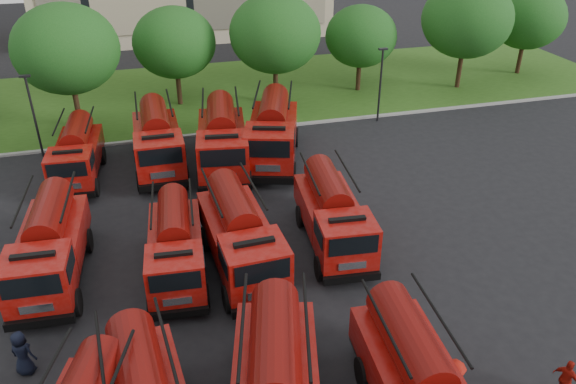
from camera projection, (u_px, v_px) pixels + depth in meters
name	position (u px, v px, depth m)	size (l,w,h in m)	color
ground	(269.00, 309.00, 22.08)	(140.00, 140.00, 0.00)	black
lawn	(191.00, 95.00, 43.94)	(70.00, 16.00, 0.12)	#274E14
curb	(205.00, 134.00, 37.12)	(70.00, 0.30, 0.14)	gray
tree_2	(66.00, 49.00, 35.73)	(6.72, 6.72, 8.22)	#382314
tree_3	(174.00, 43.00, 39.78)	(5.88, 5.88, 7.19)	#382314
tree_4	(275.00, 34.00, 39.87)	(6.55, 6.55, 8.01)	#382314
tree_5	(361.00, 36.00, 42.75)	(5.46, 5.46, 6.68)	#382314
tree_6	(467.00, 19.00, 42.78)	(6.89, 6.89, 8.42)	#382314
tree_7	(528.00, 17.00, 46.40)	(6.05, 6.05, 7.39)	#382314
lamp_post_0	(33.00, 112.00, 32.84)	(0.60, 0.25, 5.11)	black
lamp_post_1	(381.00, 81.00, 37.92)	(0.60, 0.25, 5.11)	black
fire_truck_4	(50.00, 246.00, 23.06)	(2.95, 7.22, 3.22)	black
fire_truck_5	(175.00, 246.00, 23.35)	(2.76, 6.58, 2.92)	black
fire_truck_6	(240.00, 235.00, 23.71)	(2.92, 7.30, 3.27)	black
fire_truck_7	(333.00, 214.00, 25.33)	(3.04, 7.10, 3.14)	black
fire_truck_8	(77.00, 153.00, 31.14)	(2.80, 6.73, 2.99)	black
fire_truck_9	(158.00, 140.00, 32.23)	(2.81, 7.53, 3.42)	black
fire_truck_10	(222.00, 139.00, 32.10)	(3.79, 8.14, 3.57)	black
fire_truck_11	(272.00, 132.00, 33.02)	(4.97, 8.37, 3.61)	black
firefighter_4	(28.00, 372.00, 19.28)	(0.86, 0.56, 1.75)	black
firefighter_5	(365.00, 264.00, 24.71)	(1.41, 0.61, 1.52)	maroon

